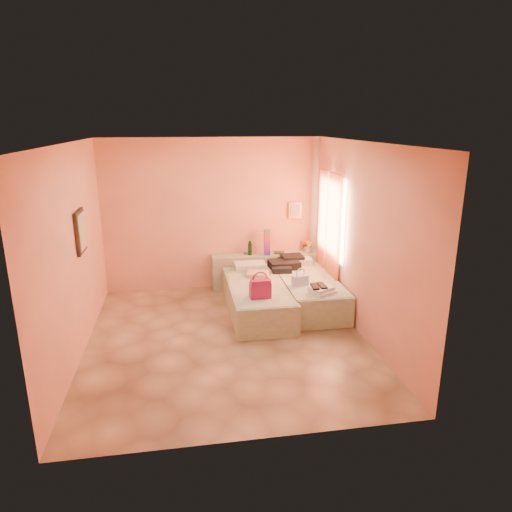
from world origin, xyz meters
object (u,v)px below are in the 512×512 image
at_px(green_book, 279,253).
at_px(magenta_handbag, 260,288).
at_px(bed_right, 307,291).
at_px(flower_vase, 307,245).
at_px(blue_handbag, 300,281).
at_px(bed_left, 257,299).
at_px(headboard_ledge, 266,270).
at_px(water_bottle, 250,248).
at_px(towel_stack, 323,290).

relative_size(green_book, magenta_handbag, 0.62).
height_order(bed_right, magenta_handbag, magenta_handbag).
relative_size(flower_vase, blue_handbag, 1.02).
height_order(bed_left, blue_handbag, blue_handbag).
xyz_separation_m(green_book, magenta_handbag, (-0.69, -1.80, -0.02)).
relative_size(headboard_ledge, bed_right, 1.02).
distance_m(water_bottle, magenta_handbag, 1.80).
relative_size(bed_left, water_bottle, 7.69).
relative_size(bed_right, water_bottle, 7.69).
bearing_deg(green_book, towel_stack, -74.00).
bearing_deg(blue_handbag, bed_right, 43.35).
height_order(green_book, blue_handbag, green_book).
relative_size(bed_right, towel_stack, 5.71).
bearing_deg(headboard_ledge, water_bottle, -175.55).
bearing_deg(bed_left, blue_handbag, -13.67).
relative_size(headboard_ledge, green_book, 10.47).
bearing_deg(magenta_handbag, flower_vase, 52.48).
distance_m(bed_left, green_book, 1.44).
height_order(water_bottle, blue_handbag, water_bottle).
bearing_deg(flower_vase, green_book, -176.90).
relative_size(flower_vase, towel_stack, 0.76).
bearing_deg(towel_stack, green_book, 99.48).
xyz_separation_m(green_book, blue_handbag, (0.04, -1.39, -0.08)).
xyz_separation_m(headboard_ledge, bed_left, (-0.38, -1.23, -0.08)).
xyz_separation_m(magenta_handbag, towel_stack, (0.99, 0.02, -0.10)).
height_order(magenta_handbag, blue_handbag, magenta_handbag).
relative_size(green_book, blue_handbag, 0.75).
distance_m(bed_left, towel_stack, 1.13).
xyz_separation_m(headboard_ledge, bed_right, (0.52, -1.05, -0.08)).
bearing_deg(green_book, bed_right, -68.96).
bearing_deg(headboard_ledge, towel_stack, -72.86).
height_order(magenta_handbag, towel_stack, magenta_handbag).
distance_m(green_book, magenta_handbag, 1.93).
distance_m(headboard_ledge, water_bottle, 0.55).
height_order(bed_right, flower_vase, flower_vase).
relative_size(bed_left, green_book, 10.22).
relative_size(bed_right, magenta_handbag, 6.37).
bearing_deg(towel_stack, magenta_handbag, -179.04).
bearing_deg(flower_vase, headboard_ledge, -178.46).
height_order(green_book, magenta_handbag, magenta_handbag).
relative_size(magenta_handbag, towel_stack, 0.90).
distance_m(green_book, towel_stack, 1.82).
height_order(flower_vase, magenta_handbag, flower_vase).
xyz_separation_m(bed_right, magenta_handbag, (-0.96, -0.76, 0.40)).
distance_m(bed_left, bed_right, 0.92).
bearing_deg(headboard_ledge, bed_right, -63.43).
bearing_deg(bed_left, water_bottle, 87.14).
height_order(bed_left, green_book, green_book).
bearing_deg(blue_handbag, headboard_ledge, 88.45).
xyz_separation_m(water_bottle, towel_stack, (0.87, -1.77, -0.23)).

